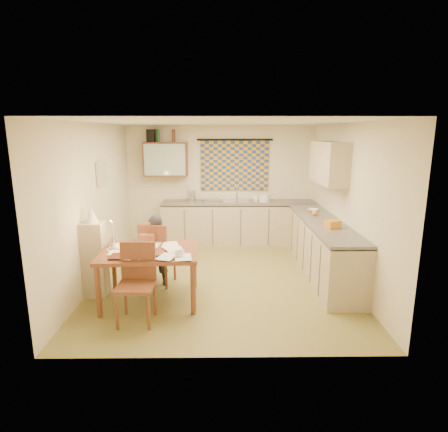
{
  "coord_description": "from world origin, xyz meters",
  "views": [
    {
      "loc": [
        -0.02,
        -5.82,
        2.36
      ],
      "look_at": [
        0.05,
        0.2,
        1.0
      ],
      "focal_mm": 30.0,
      "sensor_mm": 36.0,
      "label": 1
    }
  ],
  "objects_px": {
    "dining_table": "(150,275)",
    "shelf_stand": "(95,259)",
    "counter_back": "(240,223)",
    "person": "(156,251)",
    "counter_right": "(322,247)",
    "chair_far": "(158,265)",
    "stove": "(343,272)"
  },
  "relations": [
    {
      "from": "counter_right",
      "to": "dining_table",
      "type": "xyz_separation_m",
      "value": [
        -2.7,
        -1.06,
        -0.07
      ]
    },
    {
      "from": "counter_right",
      "to": "chair_far",
      "type": "distance_m",
      "value": 2.73
    },
    {
      "from": "stove",
      "to": "chair_far",
      "type": "distance_m",
      "value": 2.78
    },
    {
      "from": "stove",
      "to": "dining_table",
      "type": "bearing_deg",
      "value": 178.74
    },
    {
      "from": "counter_back",
      "to": "person",
      "type": "xyz_separation_m",
      "value": [
        -1.42,
        -2.26,
        0.12
      ]
    },
    {
      "from": "counter_back",
      "to": "chair_far",
      "type": "distance_m",
      "value": 2.6
    },
    {
      "from": "counter_right",
      "to": "person",
      "type": "bearing_deg",
      "value": -169.22
    },
    {
      "from": "stove",
      "to": "shelf_stand",
      "type": "relative_size",
      "value": 0.81
    },
    {
      "from": "dining_table",
      "to": "chair_far",
      "type": "xyz_separation_m",
      "value": [
        0.01,
        0.61,
        -0.07
      ]
    },
    {
      "from": "dining_table",
      "to": "person",
      "type": "height_order",
      "value": "person"
    },
    {
      "from": "counter_back",
      "to": "dining_table",
      "type": "bearing_deg",
      "value": -116.78
    },
    {
      "from": "counter_back",
      "to": "counter_right",
      "type": "height_order",
      "value": "same"
    },
    {
      "from": "chair_far",
      "to": "person",
      "type": "bearing_deg",
      "value": 90.55
    },
    {
      "from": "shelf_stand",
      "to": "stove",
      "type": "bearing_deg",
      "value": -4.3
    },
    {
      "from": "counter_right",
      "to": "chair_far",
      "type": "bearing_deg",
      "value": -170.52
    },
    {
      "from": "counter_back",
      "to": "counter_right",
      "type": "xyz_separation_m",
      "value": [
        1.29,
        -1.74,
        -0.0
      ]
    },
    {
      "from": "stove",
      "to": "person",
      "type": "distance_m",
      "value": 2.78
    },
    {
      "from": "counter_back",
      "to": "shelf_stand",
      "type": "height_order",
      "value": "shelf_stand"
    },
    {
      "from": "person",
      "to": "stove",
      "type": "bearing_deg",
      "value": 149.93
    },
    {
      "from": "counter_back",
      "to": "shelf_stand",
      "type": "relative_size",
      "value": 2.99
    },
    {
      "from": "chair_far",
      "to": "shelf_stand",
      "type": "relative_size",
      "value": 0.91
    },
    {
      "from": "counter_right",
      "to": "stove",
      "type": "height_order",
      "value": "counter_right"
    },
    {
      "from": "chair_far",
      "to": "stove",
      "type": "bearing_deg",
      "value": 178.79
    },
    {
      "from": "counter_right",
      "to": "person",
      "type": "height_order",
      "value": "person"
    },
    {
      "from": "counter_right",
      "to": "counter_back",
      "type": "bearing_deg",
      "value": 126.58
    },
    {
      "from": "stove",
      "to": "dining_table",
      "type": "distance_m",
      "value": 2.7
    },
    {
      "from": "dining_table",
      "to": "shelf_stand",
      "type": "distance_m",
      "value": 0.88
    },
    {
      "from": "counter_right",
      "to": "person",
      "type": "relative_size",
      "value": 2.59
    },
    {
      "from": "counter_back",
      "to": "person",
      "type": "distance_m",
      "value": 2.67
    },
    {
      "from": "dining_table",
      "to": "counter_right",
      "type": "bearing_deg",
      "value": 18.42
    },
    {
      "from": "person",
      "to": "dining_table",
      "type": "bearing_deg",
      "value": 72.92
    },
    {
      "from": "counter_right",
      "to": "dining_table",
      "type": "height_order",
      "value": "counter_right"
    }
  ]
}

